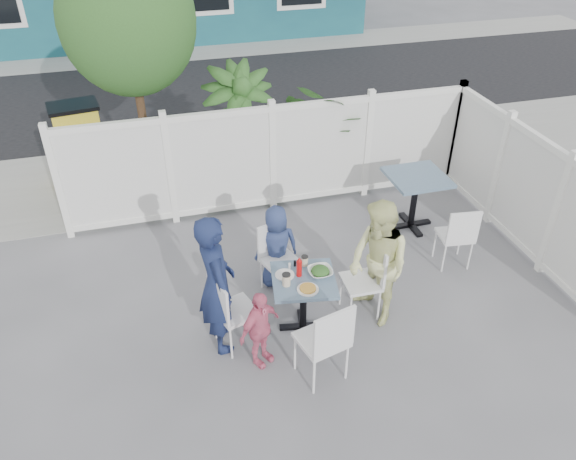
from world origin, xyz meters
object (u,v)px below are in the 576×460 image
object	(u,v)px
chair_right	(368,275)
chair_back	(277,253)
chair_left	(229,307)
man	(217,284)
utility_cabinet	(81,146)
spare_table	(416,188)
toddler	(260,329)
chair_near	(327,338)
boy	(277,247)
main_table	(304,290)
woman	(378,264)

from	to	relation	value
chair_right	chair_back	world-z (taller)	chair_right
chair_left	man	bearing A→B (deg)	-145.22
utility_cabinet	spare_table	distance (m)	5.17
chair_back	toddler	distance (m)	1.23
toddler	spare_table	bearing A→B (deg)	2.63
utility_cabinet	chair_left	size ratio (longest dim) A/B	1.34
chair_near	man	world-z (taller)	man
chair_near	boy	distance (m)	1.63
main_table	chair_right	xyz separation A→B (m)	(0.77, 0.08, -0.01)
utility_cabinet	man	world-z (taller)	man
chair_left	boy	distance (m)	1.17
chair_left	toddler	bearing A→B (deg)	20.86
spare_table	chair_left	bearing A→B (deg)	-150.96
utility_cabinet	man	xyz separation A→B (m)	(1.46, -4.16, 0.19)
utility_cabinet	woman	distance (m)	5.30
chair_right	toddler	distance (m)	1.41
spare_table	woman	xyz separation A→B (m)	(-1.25, -1.59, 0.12)
chair_left	chair_right	size ratio (longest dim) A/B	1.01
main_table	chair_left	size ratio (longest dim) A/B	0.84
man	toddler	xyz separation A→B (m)	(0.35, -0.39, -0.35)
chair_left	toddler	xyz separation A→B (m)	(0.25, -0.32, -0.08)
chair_near	toddler	distance (m)	0.71
utility_cabinet	toddler	distance (m)	4.90
chair_back	chair_near	size ratio (longest dim) A/B	0.89
chair_near	man	size ratio (longest dim) A/B	0.61
utility_cabinet	chair_left	world-z (taller)	utility_cabinet
utility_cabinet	main_table	world-z (taller)	utility_cabinet
utility_cabinet	chair_near	bearing A→B (deg)	-73.29
chair_near	woman	bearing A→B (deg)	27.38
spare_table	chair_near	xyz separation A→B (m)	(-2.08, -2.33, -0.05)
main_table	chair_left	xyz separation A→B (m)	(-0.82, -0.04, -0.01)
chair_right	woman	bearing A→B (deg)	-149.52
man	main_table	bearing A→B (deg)	-97.84
chair_near	woman	distance (m)	1.13
utility_cabinet	chair_right	bearing A→B (deg)	-61.45
woman	boy	size ratio (longest dim) A/B	1.39
utility_cabinet	chair_back	xyz separation A→B (m)	(2.29, -3.42, -0.11)
chair_back	main_table	bearing A→B (deg)	78.03
chair_right	man	world-z (taller)	man
man	chair_back	bearing A→B (deg)	-53.80
chair_near	boy	xyz separation A→B (m)	(-0.07, 1.63, -0.04)
chair_back	boy	bearing A→B (deg)	-120.39
main_table	woman	xyz separation A→B (m)	(0.83, -0.03, 0.20)
woman	utility_cabinet	bearing A→B (deg)	-156.62
main_table	chair_left	distance (m)	0.82
chair_left	chair_near	world-z (taller)	chair_near
man	toddler	distance (m)	0.63
spare_table	chair_left	distance (m)	3.32
boy	toddler	world-z (taller)	boy
chair_near	toddler	world-z (taller)	chair_near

